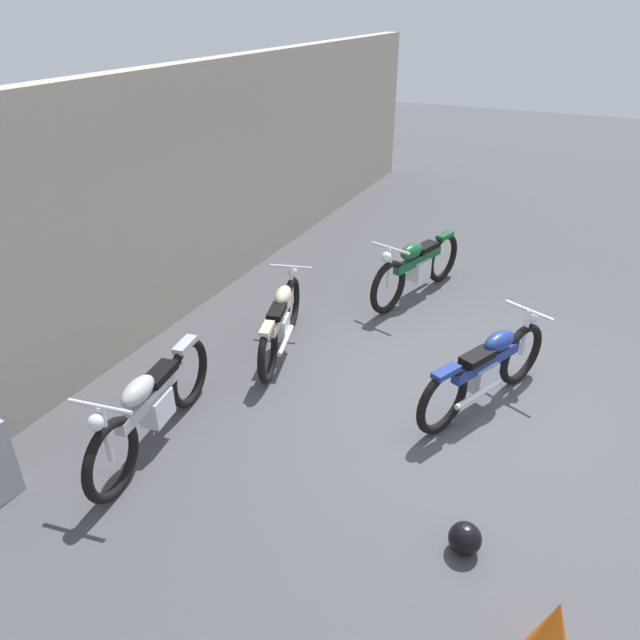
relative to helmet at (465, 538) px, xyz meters
The scene contains 8 objects.
ground_plane 2.06m from the helmet, ahead, with size 40.00×40.00×0.00m, color #47474C.
building_wall 5.28m from the helmet, 66.23° to the left, with size 18.00×0.30×3.24m, color #B2A893.
helmet is the anchor object (origin of this frame).
traffic_cone 0.96m from the helmet, 131.36° to the right, with size 0.32×0.32×0.55m, color orange.
motorcycle_silver 3.11m from the helmet, 90.38° to the left, with size 2.18×0.66×0.98m.
motorcycle_green 4.69m from the helmet, 22.31° to the left, with size 2.15×0.86×0.99m.
motorcycle_blue 2.09m from the helmet, ahead, with size 1.97×1.05×0.95m.
motorcycle_cream 3.54m from the helmet, 53.31° to the left, with size 1.95×0.76×0.90m.
Camera 1 is at (-5.54, -0.61, 3.96)m, focal length 33.21 mm.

